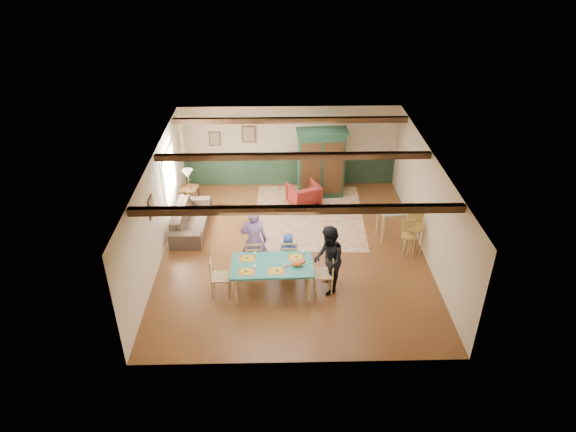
{
  "coord_description": "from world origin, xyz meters",
  "views": [
    {
      "loc": [
        -0.4,
        -11.46,
        7.89
      ],
      "look_at": [
        -0.14,
        -0.09,
        1.15
      ],
      "focal_mm": 32.0,
      "sensor_mm": 36.0,
      "label": 1
    }
  ],
  "objects_px": {
    "dining_chair_end_left": "(220,276)",
    "person_woman": "(328,260)",
    "dining_chair_far_right": "(288,255)",
    "counter_table": "(397,223)",
    "bar_stool_right": "(415,232)",
    "cat": "(297,263)",
    "sofa": "(191,219)",
    "armchair": "(304,196)",
    "dining_table": "(272,278)",
    "person_child": "(288,253)",
    "end_table": "(190,197)",
    "dining_chair_end_right": "(323,273)",
    "table_lamp": "(188,179)",
    "armoire": "(321,163)",
    "person_man": "(254,241)",
    "bar_stool_left": "(408,239)",
    "dining_chair_far_left": "(254,256)"
  },
  "relations": [
    {
      "from": "dining_chair_far_left",
      "to": "person_woman",
      "type": "height_order",
      "value": "person_woman"
    },
    {
      "from": "cat",
      "to": "armoire",
      "type": "bearing_deg",
      "value": 77.92
    },
    {
      "from": "sofa",
      "to": "bar_stool_left",
      "type": "bearing_deg",
      "value": -103.18
    },
    {
      "from": "armoire",
      "to": "bar_stool_right",
      "type": "relative_size",
      "value": 1.79
    },
    {
      "from": "dining_chair_far_right",
      "to": "armoire",
      "type": "relative_size",
      "value": 0.45
    },
    {
      "from": "person_child",
      "to": "person_man",
      "type": "bearing_deg",
      "value": -0.0
    },
    {
      "from": "dining_chair_end_right",
      "to": "counter_table",
      "type": "distance_m",
      "value": 3.21
    },
    {
      "from": "armoire",
      "to": "end_table",
      "type": "height_order",
      "value": "armoire"
    },
    {
      "from": "person_child",
      "to": "end_table",
      "type": "distance_m",
      "value": 4.5
    },
    {
      "from": "dining_chair_end_right",
      "to": "sofa",
      "type": "bearing_deg",
      "value": -130.4
    },
    {
      "from": "dining_table",
      "to": "armoire",
      "type": "relative_size",
      "value": 0.86
    },
    {
      "from": "armchair",
      "to": "sofa",
      "type": "bearing_deg",
      "value": -2.44
    },
    {
      "from": "dining_chair_end_right",
      "to": "person_child",
      "type": "bearing_deg",
      "value": -136.85
    },
    {
      "from": "armchair",
      "to": "sofa",
      "type": "relative_size",
      "value": 0.39
    },
    {
      "from": "dining_chair_end_left",
      "to": "dining_table",
      "type": "bearing_deg",
      "value": -90.0
    },
    {
      "from": "dining_chair_far_right",
      "to": "armoire",
      "type": "height_order",
      "value": "armoire"
    },
    {
      "from": "table_lamp",
      "to": "dining_chair_far_left",
      "type": "bearing_deg",
      "value": -58.84
    },
    {
      "from": "sofa",
      "to": "table_lamp",
      "type": "xyz_separation_m",
      "value": [
        -0.21,
        1.33,
        0.61
      ]
    },
    {
      "from": "dining_chair_end_right",
      "to": "sofa",
      "type": "distance_m",
      "value": 4.59
    },
    {
      "from": "dining_chair_far_right",
      "to": "cat",
      "type": "height_order",
      "value": "dining_chair_far_right"
    },
    {
      "from": "person_woman",
      "to": "dining_table",
      "type": "bearing_deg",
      "value": -90.0
    },
    {
      "from": "person_child",
      "to": "bar_stool_left",
      "type": "height_order",
      "value": "person_child"
    },
    {
      "from": "dining_chair_end_left",
      "to": "person_woman",
      "type": "xyz_separation_m",
      "value": [
        2.55,
        0.06,
        0.37
      ]
    },
    {
      "from": "table_lamp",
      "to": "dining_chair_far_right",
      "type": "bearing_deg",
      "value": -49.55
    },
    {
      "from": "dining_table",
      "to": "bar_stool_right",
      "type": "xyz_separation_m",
      "value": [
        3.78,
        1.6,
        0.22
      ]
    },
    {
      "from": "dining_table",
      "to": "person_man",
      "type": "bearing_deg",
      "value": 117.92
    },
    {
      "from": "sofa",
      "to": "counter_table",
      "type": "bearing_deg",
      "value": -94.84
    },
    {
      "from": "dining_chair_far_left",
      "to": "dining_chair_end_right",
      "type": "relative_size",
      "value": 1.0
    },
    {
      "from": "dining_chair_end_right",
      "to": "table_lamp",
      "type": "distance_m",
      "value": 5.68
    },
    {
      "from": "bar_stool_right",
      "to": "end_table",
      "type": "bearing_deg",
      "value": 161.25
    },
    {
      "from": "bar_stool_right",
      "to": "sofa",
      "type": "bearing_deg",
      "value": 171.8
    },
    {
      "from": "dining_chair_far_right",
      "to": "person_woman",
      "type": "xyz_separation_m",
      "value": [
        0.92,
        -0.74,
        0.37
      ]
    },
    {
      "from": "dining_table",
      "to": "cat",
      "type": "xyz_separation_m",
      "value": [
        0.59,
        -0.09,
        0.49
      ]
    },
    {
      "from": "dining_chair_far_right",
      "to": "table_lamp",
      "type": "distance_m",
      "value": 4.59
    },
    {
      "from": "cat",
      "to": "bar_stool_left",
      "type": "distance_m",
      "value": 3.36
    },
    {
      "from": "end_table",
      "to": "counter_table",
      "type": "distance_m",
      "value": 6.32
    },
    {
      "from": "bar_stool_right",
      "to": "armchair",
      "type": "bearing_deg",
      "value": 142.35
    },
    {
      "from": "sofa",
      "to": "person_man",
      "type": "bearing_deg",
      "value": -136.6
    },
    {
      "from": "cat",
      "to": "dining_chair_end_left",
      "type": "bearing_deg",
      "value": 176.63
    },
    {
      "from": "armoire",
      "to": "bar_stool_right",
      "type": "height_order",
      "value": "armoire"
    },
    {
      "from": "dining_chair_far_right",
      "to": "bar_stool_right",
      "type": "xyz_separation_m",
      "value": [
        3.38,
        0.83,
        0.12
      ]
    },
    {
      "from": "dining_chair_far_left",
      "to": "sofa",
      "type": "relative_size",
      "value": 0.44
    },
    {
      "from": "person_man",
      "to": "cat",
      "type": "relative_size",
      "value": 4.79
    },
    {
      "from": "person_woman",
      "to": "table_lamp",
      "type": "bearing_deg",
      "value": -138.73
    },
    {
      "from": "dining_table",
      "to": "armoire",
      "type": "height_order",
      "value": "armoire"
    },
    {
      "from": "dining_chair_far_left",
      "to": "person_child",
      "type": "distance_m",
      "value": 0.85
    },
    {
      "from": "dining_chair_far_left",
      "to": "person_child",
      "type": "xyz_separation_m",
      "value": [
        0.85,
        0.1,
        0.03
      ]
    },
    {
      "from": "dining_chair_far_right",
      "to": "counter_table",
      "type": "xyz_separation_m",
      "value": [
        3.06,
        1.55,
        -0.05
      ]
    },
    {
      "from": "sofa",
      "to": "table_lamp",
      "type": "relative_size",
      "value": 3.84
    },
    {
      "from": "dining_chair_far_right",
      "to": "counter_table",
      "type": "height_order",
      "value": "dining_chair_far_right"
    }
  ]
}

